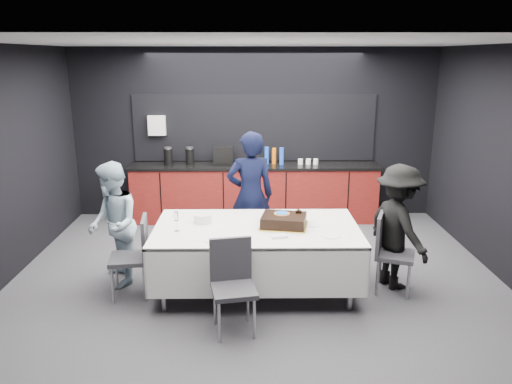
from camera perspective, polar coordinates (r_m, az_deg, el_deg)
ground at (r=6.35m, az=0.01°, el=-9.41°), size 6.00×6.00×0.00m
room_shell at (r=5.82m, az=0.01°, el=7.43°), size 6.04×5.04×2.82m
kitchenette at (r=8.26m, az=-0.28°, el=0.49°), size 4.10×0.64×2.05m
party_table at (r=5.74m, az=0.06°, el=-5.27°), size 2.32×1.32×0.78m
cake_assembly at (r=5.69m, az=3.20°, el=-3.29°), size 0.60×0.52×0.17m
plate_stack at (r=5.84m, az=-6.08°, el=-3.00°), size 0.21×0.21×0.10m
loose_plate_near at (r=5.30m, az=-4.90°, el=-5.46°), size 0.21×0.21×0.01m
loose_plate_right_a at (r=5.78m, az=6.45°, el=-3.71°), size 0.19×0.19×0.01m
loose_plate_right_b at (r=5.46m, az=8.52°, el=-4.93°), size 0.22×0.22×0.01m
loose_plate_far at (r=6.12m, az=0.91°, el=-2.52°), size 0.19×0.19×0.01m
fork_pile at (r=5.36m, az=2.66°, el=-5.06°), size 0.19×0.14×0.03m
champagne_flute at (r=5.56m, az=-9.11°, el=-2.90°), size 0.06×0.06×0.22m
chair_left at (r=5.80m, az=-13.60°, el=-6.61°), size 0.47×0.47×0.92m
chair_right at (r=5.95m, az=14.91°, el=-6.12°), size 0.54×0.54×0.92m
chair_near at (r=4.99m, az=-2.71°, el=-9.86°), size 0.49×0.49×0.92m
person_center at (r=6.61m, az=-0.65°, el=-0.43°), size 0.69×0.51×1.73m
person_left at (r=6.10m, az=-16.03°, el=-3.61°), size 0.79×0.88×1.48m
person_right at (r=6.03m, az=15.93°, el=-3.87°), size 0.86×1.09×1.48m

